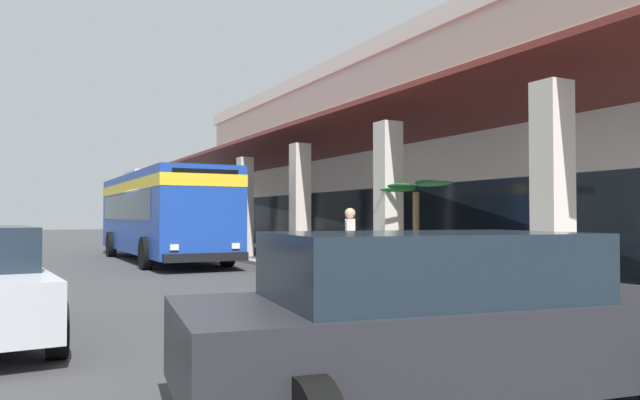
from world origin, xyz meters
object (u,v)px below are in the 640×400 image
at_px(parked_sedan_charcoal, 441,320).
at_px(pedestrian, 350,242).
at_px(transit_bus, 161,210).
at_px(potted_palm, 416,257).

xyz_separation_m(parked_sedan_charcoal, pedestrian, (-7.82, 3.65, 0.27)).
relative_size(transit_bus, potted_palm, 4.45).
bearing_deg(pedestrian, potted_palm, 97.02).
bearing_deg(pedestrian, transit_bus, -170.21).
bearing_deg(transit_bus, parked_sedan_charcoal, -5.63).
bearing_deg(pedestrian, parked_sedan_charcoal, -25.02).
relative_size(pedestrian, potted_palm, 0.71).
bearing_deg(parked_sedan_charcoal, transit_bus, 174.37).
bearing_deg(transit_bus, pedestrian, 9.79).
distance_m(transit_bus, potted_palm, 11.13).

